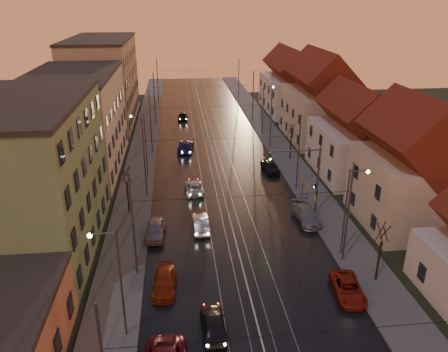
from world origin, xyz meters
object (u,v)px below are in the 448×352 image
object	(u,v)px
street_lamp_0	(115,274)
street_lamp_2	(143,139)
street_lamp_3	(265,105)
parked_left_2	(164,282)
driving_car_0	(214,324)
driving_car_2	(194,187)
parked_right_2	(270,167)
parked_left_3	(155,229)
parked_right_1	(306,214)
traffic_light_mast	(309,172)
driving_car_4	(183,116)
parked_right_0	(348,288)
street_lamp_1	(350,204)
driving_car_1	(201,224)
driving_car_3	(185,146)

from	to	relation	value
street_lamp_0	street_lamp_2	distance (m)	28.00
street_lamp_2	street_lamp_3	xyz separation A→B (m)	(18.21, 16.00, 0.00)
street_lamp_3	parked_left_2	size ratio (longest dim) A/B	1.90
driving_car_0	driving_car_2	distance (m)	22.74
parked_left_2	parked_right_2	bearing A→B (deg)	63.63
street_lamp_0	driving_car_0	xyz separation A→B (m)	(6.07, -0.27, -4.21)
parked_left_2	driving_car_0	bearing A→B (deg)	-53.35
parked_left_2	parked_left_3	size ratio (longest dim) A/B	0.99
driving_car_0	parked_right_1	bearing A→B (deg)	-127.15
driving_car_0	parked_right_1	distance (m)	18.02
traffic_light_mast	parked_right_1	world-z (taller)	traffic_light_mast
parked_left_2	parked_left_3	world-z (taller)	parked_left_3
driving_car_0	driving_car_4	size ratio (longest dim) A/B	0.93
driving_car_0	parked_right_0	size ratio (longest dim) A/B	0.91
parked_left_2	parked_left_3	xyz separation A→B (m)	(-0.98, 8.16, 0.11)
parked_right_0	parked_right_1	xyz separation A→B (m)	(0.24, 11.80, 0.11)
parked_right_1	street_lamp_0	bearing A→B (deg)	-142.02
street_lamp_1	parked_right_0	world-z (taller)	street_lamp_1
parked_right_1	parked_right_2	xyz separation A→B (m)	(-0.85, 13.45, -0.02)
street_lamp_3	parked_left_3	distance (m)	35.41
street_lamp_1	driving_car_2	bearing A→B (deg)	130.48
parked_left_3	parked_right_2	world-z (taller)	parked_left_3
street_lamp_0	parked_left_3	xyz separation A→B (m)	(1.77, 12.92, -4.16)
driving_car_4	parked_left_3	size ratio (longest dim) A/B	1.01
street_lamp_3	parked_right_1	xyz separation A→B (m)	(-1.55, -29.70, -4.17)
street_lamp_1	street_lamp_2	bearing A→B (deg)	132.32
street_lamp_0	driving_car_4	size ratio (longest dim) A/B	1.87
street_lamp_3	driving_car_0	size ratio (longest dim) A/B	2.01
street_lamp_2	driving_car_1	world-z (taller)	street_lamp_2
driving_car_2	street_lamp_3	bearing A→B (deg)	-121.35
street_lamp_1	parked_right_1	bearing A→B (deg)	103.81
driving_car_3	driving_car_2	bearing A→B (deg)	99.17
driving_car_4	parked_right_2	bearing A→B (deg)	115.48
traffic_light_mast	parked_left_2	size ratio (longest dim) A/B	1.71
driving_car_3	parked_left_3	xyz separation A→B (m)	(-3.51, -24.23, -0.03)
street_lamp_2	parked_left_2	bearing A→B (deg)	-83.26
street_lamp_1	driving_car_1	size ratio (longest dim) A/B	1.95
street_lamp_0	driving_car_4	bearing A→B (deg)	84.45
street_lamp_0	parked_right_0	distance (m)	17.15
parked_left_2	parked_left_3	distance (m)	8.22
street_lamp_3	parked_right_2	size ratio (longest dim) A/B	1.96
driving_car_2	parked_right_1	xyz separation A→B (m)	(10.81, -8.17, 0.11)
parked_left_2	driving_car_4	bearing A→B (deg)	90.28
parked_right_0	street_lamp_0	bearing A→B (deg)	-165.36
street_lamp_2	driving_car_2	size ratio (longest dim) A/B	1.82
parked_right_2	parked_left_3	bearing A→B (deg)	-140.12
driving_car_0	parked_right_0	distance (m)	10.71
street_lamp_2	driving_car_3	xyz separation A→B (m)	(5.28, 9.15, -4.13)
street_lamp_0	driving_car_1	bearing A→B (deg)	66.01
street_lamp_0	street_lamp_2	bearing A→B (deg)	90.00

